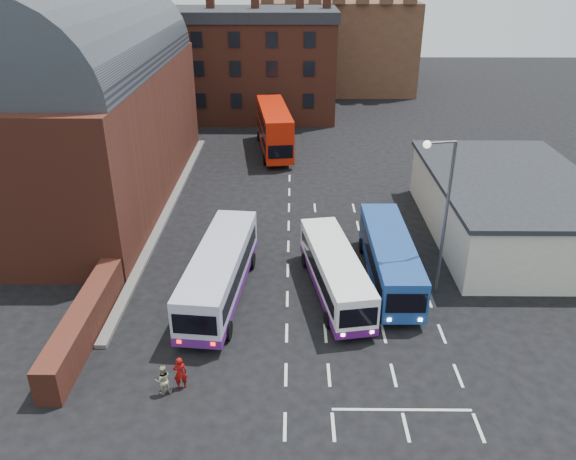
{
  "coord_description": "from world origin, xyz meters",
  "views": [
    {
      "loc": [
        0.28,
        -21.23,
        17.51
      ],
      "look_at": [
        0.0,
        10.0,
        2.2
      ],
      "focal_mm": 35.0,
      "sensor_mm": 36.0,
      "label": 1
    }
  ],
  "objects_px": {
    "bus_white_outbound": "(220,270)",
    "bus_blue": "(390,256)",
    "bus_red_double": "(274,129)",
    "bus_white_inbound": "(335,271)",
    "pedestrian_beige": "(163,380)",
    "street_lamp": "(442,205)",
    "pedestrian_red": "(180,373)"
  },
  "relations": [
    {
      "from": "street_lamp",
      "to": "bus_red_double",
      "type": "bearing_deg",
      "value": 110.98
    },
    {
      "from": "pedestrian_red",
      "to": "pedestrian_beige",
      "type": "xyz_separation_m",
      "value": [
        -0.7,
        -0.35,
        -0.1
      ]
    },
    {
      "from": "pedestrian_red",
      "to": "bus_white_outbound",
      "type": "bearing_deg",
      "value": -112.21
    },
    {
      "from": "bus_white_inbound",
      "to": "bus_blue",
      "type": "distance_m",
      "value": 3.64
    },
    {
      "from": "street_lamp",
      "to": "pedestrian_beige",
      "type": "relative_size",
      "value": 6.25
    },
    {
      "from": "pedestrian_red",
      "to": "bus_white_inbound",
      "type": "bearing_deg",
      "value": -148.6
    },
    {
      "from": "bus_white_outbound",
      "to": "pedestrian_red",
      "type": "xyz_separation_m",
      "value": [
        -0.91,
        -7.55,
        -0.91
      ]
    },
    {
      "from": "bus_white_inbound",
      "to": "bus_blue",
      "type": "relative_size",
      "value": 0.96
    },
    {
      "from": "bus_white_outbound",
      "to": "bus_blue",
      "type": "bearing_deg",
      "value": 16.23
    },
    {
      "from": "bus_red_double",
      "to": "pedestrian_red",
      "type": "height_order",
      "value": "bus_red_double"
    },
    {
      "from": "bus_white_outbound",
      "to": "bus_red_double",
      "type": "xyz_separation_m",
      "value": [
        2.24,
        26.2,
        0.62
      ]
    },
    {
      "from": "bus_white_inbound",
      "to": "pedestrian_beige",
      "type": "height_order",
      "value": "bus_white_inbound"
    },
    {
      "from": "bus_white_inbound",
      "to": "bus_red_double",
      "type": "distance_m",
      "value": 26.25
    },
    {
      "from": "bus_white_outbound",
      "to": "bus_white_inbound",
      "type": "bearing_deg",
      "value": 8.44
    },
    {
      "from": "bus_white_inbound",
      "to": "street_lamp",
      "type": "xyz_separation_m",
      "value": [
        5.6,
        0.25,
        3.97
      ]
    },
    {
      "from": "bus_white_outbound",
      "to": "bus_blue",
      "type": "xyz_separation_m",
      "value": [
        9.79,
        1.81,
        -0.09
      ]
    },
    {
      "from": "bus_white_inbound",
      "to": "pedestrian_beige",
      "type": "relative_size",
      "value": 6.72
    },
    {
      "from": "pedestrian_beige",
      "to": "bus_white_outbound",
      "type": "bearing_deg",
      "value": -116.83
    },
    {
      "from": "pedestrian_red",
      "to": "street_lamp",
      "type": "bearing_deg",
      "value": -163.38
    },
    {
      "from": "bus_white_outbound",
      "to": "pedestrian_beige",
      "type": "relative_size",
      "value": 7.51
    },
    {
      "from": "bus_white_outbound",
      "to": "bus_red_double",
      "type": "distance_m",
      "value": 26.3
    },
    {
      "from": "bus_white_inbound",
      "to": "pedestrian_beige",
      "type": "xyz_separation_m",
      "value": [
        -8.09,
        -8.2,
        -0.81
      ]
    },
    {
      "from": "bus_white_outbound",
      "to": "bus_red_double",
      "type": "relative_size",
      "value": 0.97
    },
    {
      "from": "bus_white_outbound",
      "to": "bus_white_inbound",
      "type": "height_order",
      "value": "bus_white_outbound"
    },
    {
      "from": "bus_blue",
      "to": "bus_red_double",
      "type": "relative_size",
      "value": 0.91
    },
    {
      "from": "bus_red_double",
      "to": "pedestrian_red",
      "type": "xyz_separation_m",
      "value": [
        -3.15,
        -33.75,
        -1.53
      ]
    },
    {
      "from": "bus_white_outbound",
      "to": "street_lamp",
      "type": "relative_size",
      "value": 1.2
    },
    {
      "from": "street_lamp",
      "to": "pedestrian_beige",
      "type": "height_order",
      "value": "street_lamp"
    },
    {
      "from": "bus_white_inbound",
      "to": "street_lamp",
      "type": "bearing_deg",
      "value": 172.78
    },
    {
      "from": "bus_red_double",
      "to": "street_lamp",
      "type": "bearing_deg",
      "value": 103.47
    },
    {
      "from": "bus_white_inbound",
      "to": "bus_red_double",
      "type": "height_order",
      "value": "bus_red_double"
    },
    {
      "from": "bus_blue",
      "to": "bus_red_double",
      "type": "distance_m",
      "value": 25.54
    }
  ]
}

